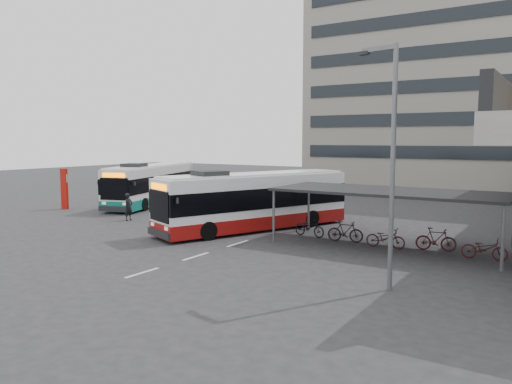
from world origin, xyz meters
The scene contains 10 objects.
ground centered at (0.00, 0.00, 0.00)m, with size 120.00×120.00×0.00m, color #28282B.
bike_shelter centered at (8.50, 3.00, 1.52)m, with size 10.00×4.00×2.54m.
office_block centered at (6.00, 36.00, 12.50)m, with size 30.00×15.00×25.00m, color gray.
road_markings centered at (2.50, -3.00, 0.01)m, with size 0.15×7.60×0.01m.
bus_main centered at (1.19, 3.46, 1.50)m, with size 6.29×10.99×3.22m.
bus_teal centered at (-10.83, 8.18, 1.46)m, with size 5.42×10.81×3.14m.
pedestrian centered at (-6.67, 1.95, 0.81)m, with size 0.59×0.39×1.62m, color black.
lamp_post centered at (10.50, -3.22, 4.36)m, with size 1.34×0.40×7.65m.
sign_totem_mid centered at (-14.07, 3.05, 1.43)m, with size 0.60×0.21×2.78m.
sign_totem_north centered at (-12.82, 9.20, 1.24)m, with size 0.52×0.26×2.40m.
Camera 1 is at (15.34, -18.48, 4.75)m, focal length 35.00 mm.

